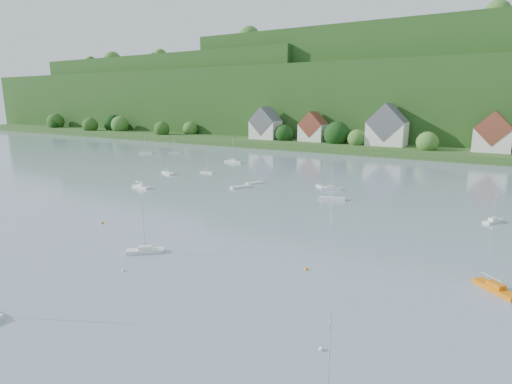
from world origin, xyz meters
TOP-DOWN VIEW (x-y plane):
  - far_shore_strip at (0.00, 200.00)m, footprint 600.00×60.00m
  - forested_ridge at (0.39, 268.57)m, footprint 620.00×181.22m
  - village_building_0 at (-55.00, 187.00)m, footprint 14.00×10.40m
  - village_building_1 at (-30.00, 189.00)m, footprint 12.00×9.36m
  - village_building_2 at (5.00, 188.00)m, footprint 16.00×11.44m
  - village_building_3 at (45.00, 186.00)m, footprint 13.00×10.40m
  - near_sailboat_3 at (6.56, 45.94)m, footprint 5.19×4.71m
  - near_sailboat_5 at (51.76, 58.74)m, footprint 5.27×4.92m
  - mooring_buoy_1 at (9.07, 39.58)m, footprint 0.39×0.39m
  - mooring_buoy_2 at (29.83, 52.71)m, footprint 0.43×0.43m
  - mooring_buoy_3 at (-11.41, 52.56)m, footprint 0.47×0.47m
  - mooring_buoy_4 at (38.72, 36.63)m, footprint 0.43×0.43m
  - far_sailboat_cluster at (14.86, 113.66)m, footprint 187.22×60.84m

SIDE VIEW (x-z plane):
  - mooring_buoy_1 at x=9.07m, z-range -0.19..0.19m
  - mooring_buoy_2 at x=29.83m, z-range -0.22..0.22m
  - mooring_buoy_3 at x=-11.41m, z-range -0.24..0.24m
  - mooring_buoy_4 at x=38.72m, z-range -0.22..0.22m
  - far_sailboat_cluster at x=14.86m, z-range -3.99..4.72m
  - near_sailboat_3 at x=6.56m, z-range -3.29..4.12m
  - near_sailboat_5 at x=51.76m, z-range -3.39..4.23m
  - far_shore_strip at x=0.00m, z-range 0.00..3.00m
  - village_building_1 at x=-30.00m, z-range 1.75..15.75m
  - village_building_3 at x=45.00m, z-range 1.68..17.18m
  - village_building_0 at x=-55.00m, z-range 1.51..17.51m
  - village_building_2 at x=5.00m, z-range 1.27..19.27m
  - forested_ridge at x=0.39m, z-range -12.06..57.83m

